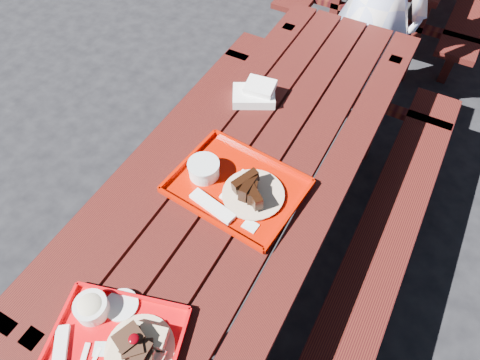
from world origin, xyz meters
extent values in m
plane|color=black|center=(0.00, 0.00, 0.00)|extent=(60.00, 60.00, 0.00)
cube|color=#42140C|center=(-0.30, 0.00, 0.73)|extent=(0.14, 2.40, 0.04)
cube|color=#42140C|center=(-0.15, 0.00, 0.73)|extent=(0.14, 2.40, 0.04)
cube|color=#42140C|center=(0.00, 0.00, 0.73)|extent=(0.14, 2.40, 0.04)
cube|color=#42140C|center=(0.15, 0.00, 0.73)|extent=(0.14, 2.40, 0.04)
cube|color=#42140C|center=(0.30, 0.00, 0.73)|extent=(0.14, 2.40, 0.04)
cube|color=#42140C|center=(-0.58, 0.00, 0.43)|extent=(0.25, 2.40, 0.04)
cube|color=#42140C|center=(-0.58, -0.84, 0.21)|extent=(0.06, 0.06, 0.42)
cube|color=#42140C|center=(-0.58, 0.84, 0.21)|extent=(0.06, 0.06, 0.42)
cube|color=#42140C|center=(0.58, 0.00, 0.43)|extent=(0.25, 2.40, 0.04)
cube|color=#42140C|center=(0.58, 0.84, 0.21)|extent=(0.06, 0.06, 0.42)
cube|color=#42140C|center=(-0.30, 0.96, 0.38)|extent=(0.06, 0.06, 0.75)
cube|color=#42140C|center=(0.30, 0.96, 0.38)|extent=(0.06, 0.06, 0.75)
cube|color=#42140C|center=(0.00, 0.96, 0.43)|extent=(1.40, 0.06, 0.04)
cube|color=#42140C|center=(-0.58, 1.96, 0.21)|extent=(0.06, 0.06, 0.42)
cube|color=#42140C|center=(0.58, 1.96, 0.21)|extent=(0.06, 0.06, 0.42)
cube|color=#42140C|center=(-0.30, 1.84, 0.38)|extent=(0.06, 0.06, 0.75)
cube|color=#42140C|center=(0.30, 1.84, 0.38)|extent=(0.06, 0.06, 0.75)
cube|color=#42140C|center=(0.00, 1.84, 0.43)|extent=(1.40, 0.06, 0.04)
cube|color=red|center=(-0.06, -0.85, 0.76)|extent=(0.46, 0.40, 0.01)
cube|color=red|center=(-0.10, -0.70, 0.77)|extent=(0.38, 0.12, 0.02)
cube|color=red|center=(0.13, -0.79, 0.77)|extent=(0.09, 0.29, 0.02)
cube|color=red|center=(-0.24, -0.90, 0.77)|extent=(0.09, 0.29, 0.02)
cylinder|color=#CCAD8C|center=(0.02, -0.82, 0.76)|extent=(0.21, 0.21, 0.01)
cube|color=beige|center=(0.02, -0.86, 0.79)|extent=(0.15, 0.10, 0.04)
cube|color=beige|center=(0.02, -0.79, 0.79)|extent=(0.15, 0.10, 0.04)
ellipsoid|color=#4E0005|center=(0.02, -0.82, 0.87)|extent=(0.03, 0.03, 0.01)
cylinder|color=silver|center=(-0.18, -0.80, 0.79)|extent=(0.11, 0.11, 0.05)
ellipsoid|color=beige|center=(-0.18, -0.80, 0.80)|extent=(0.09, 0.09, 0.04)
cylinder|color=silver|center=(-0.11, -0.74, 0.77)|extent=(0.11, 0.11, 0.01)
cube|color=white|center=(-0.18, -0.96, 0.77)|extent=(0.14, 0.17, 0.01)
cube|color=silver|center=(-0.08, -0.88, 0.76)|extent=(0.06, 0.06, 0.00)
cube|color=#B21000|center=(-0.02, -0.15, 0.76)|extent=(0.51, 0.41, 0.01)
cube|color=#B21000|center=(0.00, 0.04, 0.77)|extent=(0.48, 0.06, 0.02)
cube|color=#B21000|center=(-0.03, -0.33, 0.77)|extent=(0.48, 0.06, 0.02)
cube|color=#B21000|center=(0.22, -0.17, 0.77)|extent=(0.05, 0.37, 0.02)
cube|color=#B21000|center=(-0.25, -0.12, 0.77)|extent=(0.05, 0.37, 0.02)
cube|color=white|center=(0.04, -0.15, 0.77)|extent=(0.18, 0.18, 0.01)
cylinder|color=#D1AF8C|center=(0.06, -0.15, 0.78)|extent=(0.24, 0.24, 0.01)
cylinder|color=silver|center=(-0.16, -0.16, 0.79)|extent=(0.12, 0.12, 0.06)
cylinder|color=silver|center=(-0.16, -0.16, 0.83)|extent=(0.13, 0.13, 0.01)
cube|color=silver|center=(-0.05, -0.28, 0.77)|extent=(0.20, 0.09, 0.02)
cube|color=white|center=(0.11, -0.28, 0.77)|extent=(0.06, 0.05, 0.00)
cube|color=white|center=(-0.20, 0.34, 0.77)|extent=(0.24, 0.22, 0.04)
cube|color=white|center=(-0.18, 0.37, 0.81)|extent=(0.15, 0.12, 0.04)
camera|label=1|loc=(0.47, -1.01, 2.11)|focal=32.00mm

